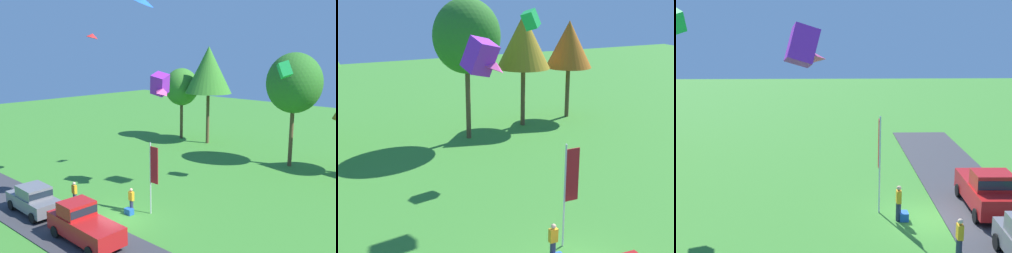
% 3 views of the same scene
% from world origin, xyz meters
% --- Properties ---
extents(ground_plane, '(120.00, 120.00, 0.00)m').
position_xyz_m(ground_plane, '(0.00, 0.00, 0.00)').
color(ground_plane, '#3D842D').
extents(pavement_strip, '(36.00, 4.40, 0.06)m').
position_xyz_m(pavement_strip, '(0.00, -2.76, 0.03)').
color(pavement_strip, '#38383D').
rests_on(pavement_strip, ground).
extents(car_sedan_near_entrance, '(4.45, 2.06, 1.84)m').
position_xyz_m(car_sedan_near_entrance, '(-4.80, -2.83, 1.04)').
color(car_sedan_near_entrance, slate).
rests_on(car_sedan_near_entrance, ground).
extents(car_pickup_mid_row, '(5.05, 2.15, 2.14)m').
position_xyz_m(car_pickup_mid_row, '(0.80, -2.91, 1.11)').
color(car_pickup_mid_row, red).
rests_on(car_pickup_mid_row, ground).
extents(person_on_lawn, '(0.36, 0.24, 1.71)m').
position_xyz_m(person_on_lawn, '(-0.18, 1.56, 0.88)').
color(person_on_lawn, '#2D334C').
rests_on(person_on_lawn, ground).
extents(person_beside_suv, '(0.36, 0.24, 1.71)m').
position_xyz_m(person_beside_suv, '(-3.99, -0.26, 0.88)').
color(person_beside_suv, '#2D334C').
rests_on(person_beside_suv, ground).
extents(tree_far_left, '(4.03, 4.03, 8.50)m').
position_xyz_m(tree_far_left, '(-12.61, 20.87, 6.25)').
color(tree_far_left, brown).
rests_on(tree_far_left, ground).
extents(tree_lone_near, '(5.23, 5.23, 11.05)m').
position_xyz_m(tree_lone_near, '(-8.69, 20.95, 8.40)').
color(tree_lone_near, brown).
rests_on(tree_lone_near, ground).
extents(tree_left_of_center, '(4.93, 4.93, 10.40)m').
position_xyz_m(tree_left_of_center, '(2.50, 18.78, 7.66)').
color(tree_left_of_center, brown).
rests_on(tree_left_of_center, ground).
extents(flag_banner, '(0.71, 0.08, 4.79)m').
position_xyz_m(flag_banner, '(1.04, 2.36, 3.04)').
color(flag_banner, silver).
rests_on(flag_banner, ground).
extents(cooler_box, '(0.56, 0.40, 0.40)m').
position_xyz_m(cooler_box, '(-0.13, 1.29, 0.20)').
color(cooler_box, blue).
rests_on(cooler_box, ground).
extents(kite_delta_mid_center, '(1.29, 1.30, 0.52)m').
position_xyz_m(kite_delta_mid_center, '(-6.82, 3.79, 11.65)').
color(kite_delta_mid_center, red).
extents(kite_box_topmost, '(1.43, 1.11, 1.43)m').
position_xyz_m(kite_box_topmost, '(4.52, 12.75, 9.15)').
color(kite_box_topmost, green).
extents(kite_delta_over_trees, '(1.83, 1.84, 0.83)m').
position_xyz_m(kite_delta_over_trees, '(0.91, 1.77, 13.39)').
color(kite_delta_over_trees, blue).
extents(kite_diamond_low_drifter, '(0.89, 0.90, 0.60)m').
position_xyz_m(kite_diamond_low_drifter, '(-1.00, 5.46, 7.73)').
color(kite_diamond_low_drifter, '#EA4C9E').
extents(kite_box_high_right, '(1.54, 1.56, 1.87)m').
position_xyz_m(kite_box_high_right, '(-1.64, 5.81, 8.16)').
color(kite_box_high_right, purple).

